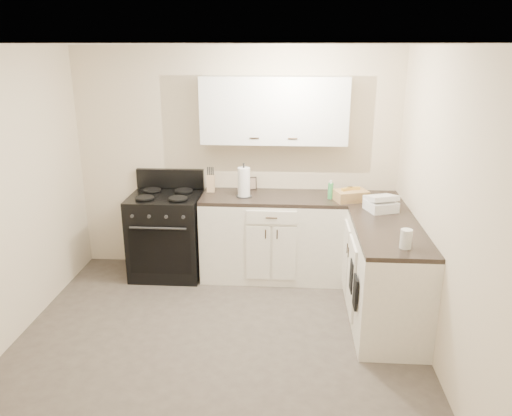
# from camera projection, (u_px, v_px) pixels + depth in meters

# --- Properties ---
(floor) EXTENTS (3.60, 3.60, 0.00)m
(floor) POSITION_uv_depth(u_px,v_px,m) (216.00, 349.00, 4.29)
(floor) COLOR #473F38
(floor) RESTS_ON ground
(ceiling) EXTENTS (3.60, 3.60, 0.00)m
(ceiling) POSITION_uv_depth(u_px,v_px,m) (207.00, 44.00, 3.52)
(ceiling) COLOR white
(ceiling) RESTS_ON wall_back
(wall_back) EXTENTS (3.60, 0.00, 3.60)m
(wall_back) POSITION_uv_depth(u_px,v_px,m) (236.00, 161.00, 5.61)
(wall_back) COLOR beige
(wall_back) RESTS_ON ground
(wall_right) EXTENTS (0.00, 3.60, 3.60)m
(wall_right) POSITION_uv_depth(u_px,v_px,m) (447.00, 217.00, 3.79)
(wall_right) COLOR beige
(wall_right) RESTS_ON ground
(wall_front) EXTENTS (3.60, 0.00, 3.60)m
(wall_front) POSITION_uv_depth(u_px,v_px,m) (150.00, 341.00, 2.20)
(wall_front) COLOR beige
(wall_front) RESTS_ON ground
(base_cabinets_back) EXTENTS (1.55, 0.60, 0.90)m
(base_cabinets_back) POSITION_uv_depth(u_px,v_px,m) (272.00, 238.00, 5.55)
(base_cabinets_back) COLOR silver
(base_cabinets_back) RESTS_ON floor
(base_cabinets_right) EXTENTS (0.60, 1.90, 0.90)m
(base_cabinets_right) POSITION_uv_depth(u_px,v_px,m) (380.00, 265.00, 4.86)
(base_cabinets_right) COLOR silver
(base_cabinets_right) RESTS_ON floor
(countertop_back) EXTENTS (1.55, 0.60, 0.04)m
(countertop_back) POSITION_uv_depth(u_px,v_px,m) (273.00, 198.00, 5.40)
(countertop_back) COLOR black
(countertop_back) RESTS_ON base_cabinets_back
(countertop_right) EXTENTS (0.60, 1.90, 0.04)m
(countertop_right) POSITION_uv_depth(u_px,v_px,m) (384.00, 220.00, 4.72)
(countertop_right) COLOR black
(countertop_right) RESTS_ON base_cabinets_right
(upper_cabinets) EXTENTS (1.55, 0.30, 0.70)m
(upper_cabinets) POSITION_uv_depth(u_px,v_px,m) (274.00, 110.00, 5.26)
(upper_cabinets) COLOR white
(upper_cabinets) RESTS_ON wall_back
(stove) EXTENTS (0.77, 0.66, 0.93)m
(stove) POSITION_uv_depth(u_px,v_px,m) (167.00, 235.00, 5.60)
(stove) COLOR black
(stove) RESTS_ON floor
(knife_block) EXTENTS (0.09, 0.08, 0.19)m
(knife_block) POSITION_uv_depth(u_px,v_px,m) (211.00, 183.00, 5.53)
(knife_block) COLOR #D4AD82
(knife_block) RESTS_ON countertop_back
(paper_towel) EXTENTS (0.16, 0.16, 0.32)m
(paper_towel) POSITION_uv_depth(u_px,v_px,m) (244.00, 182.00, 5.32)
(paper_towel) COLOR white
(paper_towel) RESTS_ON countertop_back
(soap_bottle) EXTENTS (0.06, 0.06, 0.17)m
(soap_bottle) POSITION_uv_depth(u_px,v_px,m) (331.00, 191.00, 5.28)
(soap_bottle) COLOR #3D9F53
(soap_bottle) RESTS_ON countertop_back
(picture_frame) EXTENTS (0.12, 0.06, 0.14)m
(picture_frame) POSITION_uv_depth(u_px,v_px,m) (252.00, 183.00, 5.62)
(picture_frame) COLOR black
(picture_frame) RESTS_ON countertop_back
(wicker_basket) EXTENTS (0.38, 0.31, 0.11)m
(wicker_basket) POSITION_uv_depth(u_px,v_px,m) (351.00, 195.00, 5.22)
(wicker_basket) COLOR tan
(wicker_basket) RESTS_ON countertop_right
(countertop_grill) EXTENTS (0.34, 0.33, 0.10)m
(countertop_grill) POSITION_uv_depth(u_px,v_px,m) (381.00, 206.00, 4.91)
(countertop_grill) COLOR white
(countertop_grill) RESTS_ON countertop_right
(glass_jar) EXTENTS (0.12, 0.12, 0.16)m
(glass_jar) POSITION_uv_depth(u_px,v_px,m) (406.00, 239.00, 3.99)
(glass_jar) COLOR silver
(glass_jar) RESTS_ON countertop_right
(oven_mitt_near) EXTENTS (0.02, 0.16, 0.28)m
(oven_mitt_near) POSITION_uv_depth(u_px,v_px,m) (355.00, 292.00, 4.23)
(oven_mitt_near) COLOR black
(oven_mitt_near) RESTS_ON base_cabinets_right
(oven_mitt_far) EXTENTS (0.02, 0.17, 0.29)m
(oven_mitt_far) POSITION_uv_depth(u_px,v_px,m) (352.00, 276.00, 4.47)
(oven_mitt_far) COLOR black
(oven_mitt_far) RESTS_ON base_cabinets_right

